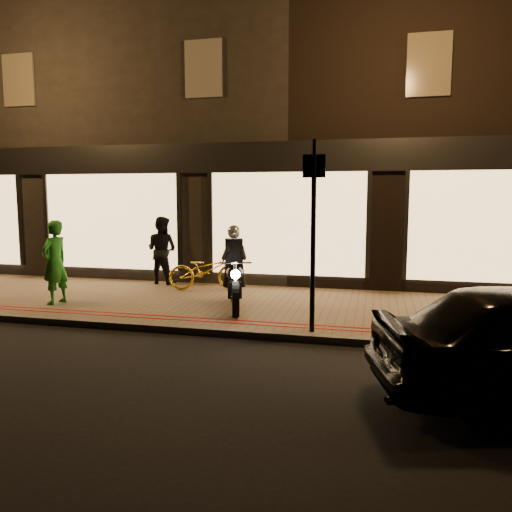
{
  "coord_description": "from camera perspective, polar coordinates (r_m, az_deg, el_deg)",
  "views": [
    {
      "loc": [
        2.02,
        -7.47,
        2.29
      ],
      "look_at": [
        -0.24,
        1.87,
        1.1
      ],
      "focal_mm": 35.0,
      "sensor_mm": 36.0,
      "label": 1
    }
  ],
  "objects": [
    {
      "name": "ground",
      "position": [
        8.07,
        -1.5,
        -9.42
      ],
      "size": [
        90.0,
        90.0,
        0.0
      ],
      "primitive_type": "plane",
      "color": "black",
      "rests_on": "ground"
    },
    {
      "name": "sidewalk",
      "position": [
        9.94,
        1.51,
        -5.91
      ],
      "size": [
        50.0,
        4.0,
        0.12
      ],
      "primitive_type": "cube",
      "color": "brown",
      "rests_on": "ground"
    },
    {
      "name": "kerb_stone",
      "position": [
        8.1,
        -1.41,
        -8.92
      ],
      "size": [
        50.0,
        0.14,
        0.12
      ],
      "primitive_type": "cube",
      "color": "#59544C",
      "rests_on": "ground"
    },
    {
      "name": "red_kerb_lines",
      "position": [
        8.55,
        -0.54,
        -7.62
      ],
      "size": [
        50.0,
        0.26,
        0.01
      ],
      "color": "#9B120E",
      "rests_on": "sidewalk"
    },
    {
      "name": "building_row",
      "position": [
        16.7,
        6.73,
        13.73
      ],
      "size": [
        48.0,
        10.11,
        8.5
      ],
      "color": "black",
      "rests_on": "ground"
    },
    {
      "name": "motorcycle",
      "position": [
        9.53,
        -2.49,
        -2.35
      ],
      "size": [
        0.79,
        1.88,
        1.59
      ],
      "rotation": [
        0.0,
        0.0,
        0.31
      ],
      "color": "black",
      "rests_on": "sidewalk"
    },
    {
      "name": "sign_post",
      "position": [
        7.8,
        6.56,
        3.39
      ],
      "size": [
        0.35,
        0.08,
        3.0
      ],
      "rotation": [
        0.0,
        0.0,
        0.02
      ],
      "color": "black",
      "rests_on": "sidewalk"
    },
    {
      "name": "bicycle_gold",
      "position": [
        11.49,
        -5.73,
        -1.63
      ],
      "size": [
        1.78,
        1.16,
        0.89
      ],
      "primitive_type": "imported",
      "rotation": [
        0.0,
        0.0,
        1.95
      ],
      "color": "yellow",
      "rests_on": "sidewalk"
    },
    {
      "name": "person_green",
      "position": [
        10.66,
        -22.01,
        -0.67
      ],
      "size": [
        0.5,
        0.67,
        1.67
      ],
      "primitive_type": "imported",
      "rotation": [
        0.0,
        0.0,
        -1.74
      ],
      "color": "#227F23",
      "rests_on": "sidewalk"
    },
    {
      "name": "person_dark",
      "position": [
        12.35,
        -10.71,
        0.66
      ],
      "size": [
        0.9,
        0.76,
        1.64
      ],
      "primitive_type": "imported",
      "rotation": [
        0.0,
        0.0,
        2.95
      ],
      "color": "black",
      "rests_on": "sidewalk"
    }
  ]
}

